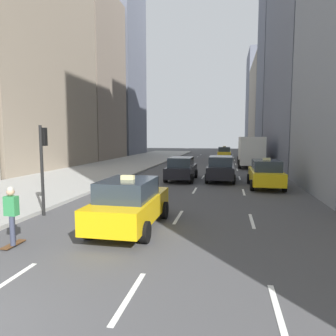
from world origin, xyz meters
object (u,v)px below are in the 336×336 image
at_px(taxi_third, 266,174).
at_px(sedan_black_near, 221,168).
at_px(traffic_light_pole, 43,155).
at_px(taxi_lead, 130,203).
at_px(box_truck, 250,151).
at_px(taxi_second, 224,153).
at_px(sedan_silver_behind, 181,169).
at_px(skateboarder, 12,213).

distance_m(taxi_third, sedan_black_near, 3.72).
bearing_deg(traffic_light_pole, taxi_third, 41.88).
relative_size(taxi_lead, sedan_black_near, 0.90).
bearing_deg(taxi_third, sedan_black_near, 138.86).
bearing_deg(box_truck, traffic_light_pole, -113.45).
xyz_separation_m(taxi_third, sedan_black_near, (-2.80, 2.45, 0.03)).
distance_m(taxi_second, taxi_third, 24.34).
relative_size(sedan_black_near, sedan_silver_behind, 1.07).
xyz_separation_m(taxi_lead, traffic_light_pole, (-3.95, 1.04, 1.53)).
xyz_separation_m(taxi_second, skateboarder, (-5.58, -36.06, 0.08)).
xyz_separation_m(taxi_second, taxi_third, (2.80, -24.18, 0.00)).
xyz_separation_m(taxi_lead, taxi_second, (2.80, 33.78, 0.00)).
xyz_separation_m(box_truck, skateboarder, (-8.38, -25.34, -0.75)).
relative_size(sedan_black_near, skateboarder, 2.79).
relative_size(sedan_black_near, traffic_light_pole, 1.35).
bearing_deg(sedan_black_near, taxi_lead, -103.09).
bearing_deg(taxi_third, sedan_silver_behind, 159.46).
bearing_deg(taxi_second, box_truck, -75.37).
height_order(taxi_second, taxi_third, same).
bearing_deg(box_truck, taxi_lead, -103.65).
bearing_deg(sedan_silver_behind, box_truck, 63.75).
bearing_deg(traffic_light_pole, taxi_second, 78.35).
height_order(sedan_black_near, sedan_silver_behind, sedan_black_near).
bearing_deg(taxi_lead, sedan_silver_behind, 90.00).
bearing_deg(sedan_silver_behind, taxi_lead, -90.00).
bearing_deg(taxi_lead, box_truck, 76.35).
height_order(sedan_black_near, skateboarder, sedan_black_near).
bearing_deg(skateboarder, sedan_black_near, 68.72).
bearing_deg(box_truck, sedan_black_near, -104.27).
bearing_deg(taxi_third, skateboarder, -125.19).
distance_m(sedan_silver_behind, box_truck, 12.69).
bearing_deg(taxi_lead, taxi_second, 85.26).
height_order(skateboarder, traffic_light_pole, traffic_light_pole).
xyz_separation_m(taxi_second, traffic_light_pole, (-6.75, -32.74, 1.53)).
xyz_separation_m(sedan_black_near, traffic_light_pole, (-6.75, -11.01, 1.50)).
relative_size(taxi_second, sedan_black_near, 0.90).
distance_m(taxi_lead, box_truck, 23.74).
relative_size(taxi_lead, traffic_light_pole, 1.22).
distance_m(taxi_second, traffic_light_pole, 33.46).
height_order(sedan_black_near, box_truck, box_truck).
distance_m(taxi_lead, taxi_third, 11.11).
xyz_separation_m(taxi_lead, sedan_silver_behind, (-0.00, 11.70, -0.02)).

